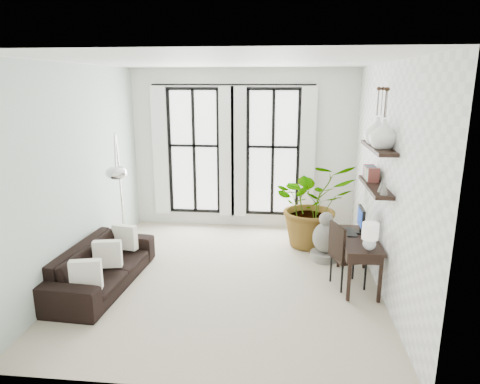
# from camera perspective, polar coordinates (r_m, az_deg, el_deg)

# --- Properties ---
(floor) EXTENTS (5.00, 5.00, 0.00)m
(floor) POSITION_cam_1_polar(r_m,az_deg,el_deg) (6.74, -1.68, -11.28)
(floor) COLOR #B3A78E
(floor) RESTS_ON ground
(ceiling) EXTENTS (5.00, 5.00, 0.00)m
(ceiling) POSITION_cam_1_polar(r_m,az_deg,el_deg) (6.08, -1.91, 17.02)
(ceiling) COLOR white
(ceiling) RESTS_ON wall_back
(wall_left) EXTENTS (0.00, 5.00, 5.00)m
(wall_left) POSITION_cam_1_polar(r_m,az_deg,el_deg) (6.89, -20.70, 2.40)
(wall_left) COLOR #B2C7BA
(wall_left) RESTS_ON floor
(wall_right) EXTENTS (0.00, 5.00, 5.00)m
(wall_right) POSITION_cam_1_polar(r_m,az_deg,el_deg) (6.33, 18.85, 1.56)
(wall_right) COLOR white
(wall_right) RESTS_ON floor
(wall_back) EXTENTS (4.50, 0.00, 4.50)m
(wall_back) POSITION_cam_1_polar(r_m,az_deg,el_deg) (8.66, 0.42, 5.64)
(wall_back) COLOR white
(wall_back) RESTS_ON floor
(windows) EXTENTS (3.26, 0.13, 2.65)m
(windows) POSITION_cam_1_polar(r_m,az_deg,el_deg) (8.62, -0.95, 5.33)
(windows) COLOR white
(windows) RESTS_ON wall_back
(wall_shelves) EXTENTS (0.25, 1.30, 0.60)m
(wall_shelves) POSITION_cam_1_polar(r_m,az_deg,el_deg) (6.30, 17.65, 2.79)
(wall_shelves) COLOR black
(wall_shelves) RESTS_ON wall_right
(sofa) EXTENTS (0.96, 2.18, 0.62)m
(sofa) POSITION_cam_1_polar(r_m,az_deg,el_deg) (6.69, -17.92, -9.31)
(sofa) COLOR black
(sofa) RESTS_ON floor
(throw_pillows) EXTENTS (0.40, 1.52, 0.40)m
(throw_pillows) POSITION_cam_1_polar(r_m,az_deg,el_deg) (6.58, -17.24, -7.88)
(throw_pillows) COLOR white
(throw_pillows) RESTS_ON sofa
(plant) EXTENTS (1.65, 1.51, 1.58)m
(plant) POSITION_cam_1_polar(r_m,az_deg,el_deg) (7.84, 9.66, -1.57)
(plant) COLOR #2D7228
(plant) RESTS_ON floor
(desk) EXTENTS (0.51, 1.21, 1.11)m
(desk) POSITION_cam_1_polar(r_m,az_deg,el_deg) (6.46, 15.69, -6.42)
(desk) COLOR black
(desk) RESTS_ON floor
(desk_chair) EXTENTS (0.58, 0.58, 0.96)m
(desk_chair) POSITION_cam_1_polar(r_m,az_deg,el_deg) (6.42, 13.64, -7.72)
(desk_chair) COLOR black
(desk_chair) RESTS_ON floor
(arc_lamp) EXTENTS (0.71, 1.43, 2.21)m
(arc_lamp) POSITION_cam_1_polar(r_m,az_deg,el_deg) (6.78, -16.03, 3.52)
(arc_lamp) COLOR silver
(arc_lamp) RESTS_ON floor
(buddha) EXTENTS (0.47, 0.47, 0.84)m
(buddha) POSITION_cam_1_polar(r_m,az_deg,el_deg) (7.36, 11.27, -6.30)
(buddha) COLOR gray
(buddha) RESTS_ON floor
(vase_a) EXTENTS (0.37, 0.37, 0.38)m
(vase_a) POSITION_cam_1_polar(r_m,az_deg,el_deg) (5.94, 18.59, 7.32)
(vase_a) COLOR white
(vase_a) RESTS_ON shelf_upper
(vase_b) EXTENTS (0.37, 0.37, 0.38)m
(vase_b) POSITION_cam_1_polar(r_m,az_deg,el_deg) (6.33, 17.83, 7.77)
(vase_b) COLOR white
(vase_b) RESTS_ON shelf_upper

